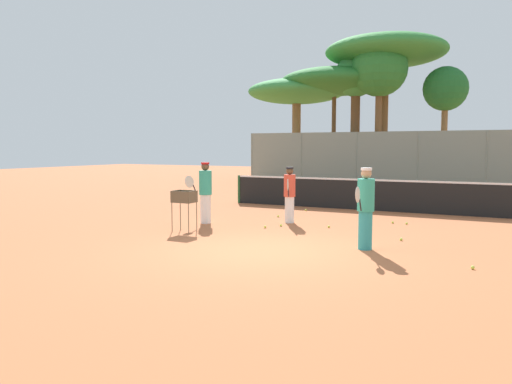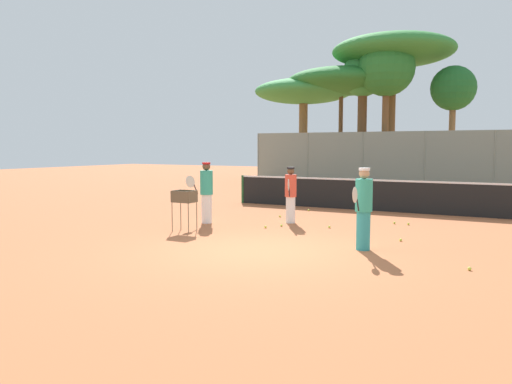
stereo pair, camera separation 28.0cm
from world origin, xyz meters
The scene contains 22 objects.
ground_plane centered at (0.00, 0.00, 0.00)m, with size 80.00×80.00×0.00m, color #B7663D.
tennis_net centered at (0.00, 7.67, 0.56)m, with size 9.72×0.10×1.07m.
back_fence centered at (0.00, 18.72, 1.51)m, with size 20.26×0.08×3.01m.
tree_0 centered at (-4.10, 20.89, 6.13)m, with size 2.57×2.57×7.76m.
tree_1 centered at (0.95, 21.61, 5.38)m, with size 2.53×2.53×6.75m.
tree_2 centered at (-2.54, 20.28, 6.60)m, with size 3.24×3.24×8.31m.
tree_3 centered at (-8.16, 21.36, 5.68)m, with size 6.32×6.32×6.55m.
tree_4 centered at (-5.65, 21.48, 6.23)m, with size 6.77×6.77×7.10m.
tree_5 centered at (-2.55, 21.83, 7.84)m, with size 7.27×7.27×8.81m.
player_white_outfit centered at (-1.03, 3.86, 0.83)m, with size 0.40×0.85×1.59m.
player_red_cap centered at (-3.11, 2.68, 0.90)m, with size 0.46×0.87×1.73m.
player_yellow_shirt centered at (1.87, 1.18, 0.90)m, with size 0.36×0.91×1.72m.
ball_cart centered at (-2.82, 1.29, 0.80)m, with size 0.56×0.41×1.05m.
tennis_ball_0 centered at (-1.60, 6.56, 0.03)m, with size 0.07×0.07×0.07m, color #D1E54C.
tennis_ball_1 centered at (1.62, 5.08, 0.03)m, with size 0.07×0.07×0.07m, color #D1E54C.
tennis_ball_2 centered at (2.35, 2.53, 0.03)m, with size 0.07×0.07×0.07m, color #D1E54C.
tennis_ball_3 centered at (-1.23, 2.70, 0.03)m, with size 0.07×0.07×0.07m, color #D1E54C.
tennis_ball_4 centered at (0.26, 3.53, 0.03)m, with size 0.07×0.07×0.07m, color #D1E54C.
tennis_ball_5 centered at (-1.79, 4.75, 0.03)m, with size 0.07×0.07×0.07m, color #D1E54C.
tennis_ball_6 centered at (4.02, 0.35, 0.03)m, with size 0.07×0.07×0.07m, color #D1E54C.
tennis_ball_7 centered at (2.01, 5.05, 0.03)m, with size 0.07×0.07×0.07m, color #D1E54C.
tennis_ball_8 centered at (-0.97, 3.15, 0.03)m, with size 0.07×0.07×0.07m, color #D1E54C.
Camera 1 is at (4.59, -9.08, 2.15)m, focal length 35.00 mm.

